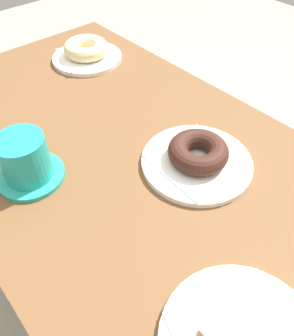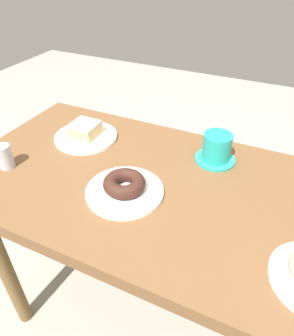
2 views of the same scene
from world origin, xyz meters
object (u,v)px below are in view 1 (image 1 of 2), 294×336
object	(u,v)px
donut_sugar_ring	(86,48)
plate_sugar_ring	(87,58)
plate_chocolate_ring	(196,162)
coffee_cup	(25,160)
donut_chocolate_ring	(198,152)

from	to	relation	value
donut_sugar_ring	plate_sugar_ring	bearing A→B (deg)	0.00
plate_chocolate_ring	coffee_cup	distance (m)	0.32
plate_sugar_ring	plate_chocolate_ring	distance (m)	0.49
donut_sugar_ring	donut_chocolate_ring	world-z (taller)	same
plate_sugar_ring	donut_chocolate_ring	size ratio (longest dim) A/B	1.67
plate_sugar_ring	donut_chocolate_ring	bearing A→B (deg)	-8.83
donut_sugar_ring	coffee_cup	world-z (taller)	coffee_cup
donut_sugar_ring	coffee_cup	distance (m)	0.45
plate_chocolate_ring	coffee_cup	world-z (taller)	coffee_cup
plate_sugar_ring	coffee_cup	world-z (taller)	coffee_cup
donut_sugar_ring	donut_chocolate_ring	size ratio (longest dim) A/B	1.07
plate_chocolate_ring	donut_chocolate_ring	distance (m)	0.03
coffee_cup	plate_chocolate_ring	bearing A→B (deg)	54.73
plate_chocolate_ring	donut_chocolate_ring	xyz separation A→B (m)	(0.00, 0.00, 0.03)
coffee_cup	plate_sugar_ring	bearing A→B (deg)	132.37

